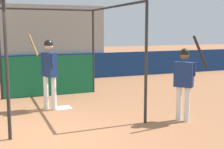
{
  "coord_description": "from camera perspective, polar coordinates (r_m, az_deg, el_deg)",
  "views": [
    {
      "loc": [
        -1.01,
        -6.02,
        2.18
      ],
      "look_at": [
        1.83,
        1.18,
        1.04
      ],
      "focal_mm": 50.0,
      "sensor_mm": 36.0,
      "label": 1
    }
  ],
  "objects": [
    {
      "name": "ground_plane",
      "position": [
        6.48,
        -11.56,
        -11.45
      ],
      "size": [
        60.0,
        60.0,
        0.0
      ],
      "primitive_type": "plane",
      "color": "#9E6642"
    },
    {
      "name": "outfield_wall",
      "position": [
        13.25,
        -17.01,
        0.97
      ],
      "size": [
        24.0,
        0.12,
        1.12
      ],
      "color": "navy",
      "rests_on": "ground"
    },
    {
      "name": "bleacher_section",
      "position": [
        15.21,
        -17.82,
        5.75
      ],
      "size": [
        7.6,
        4.0,
        3.2
      ],
      "color": "#9E9E99",
      "rests_on": "ground"
    },
    {
      "name": "batting_cage",
      "position": [
        9.56,
        -10.58,
        2.78
      ],
      "size": [
        3.08,
        3.93,
        2.82
      ],
      "color": "#282828",
      "rests_on": "ground"
    },
    {
      "name": "home_plate",
      "position": [
        8.79,
        -8.94,
        -6.04
      ],
      "size": [
        0.44,
        0.44,
        0.02
      ],
      "color": "white",
      "rests_on": "ground"
    },
    {
      "name": "player_batter",
      "position": [
        8.51,
        -11.49,
        1.36
      ],
      "size": [
        0.65,
        0.84,
        2.03
      ],
      "rotation": [
        0.0,
        0.0,
        1.9
      ],
      "color": "white",
      "rests_on": "ground"
    },
    {
      "name": "player_waiting",
      "position": [
        7.49,
        13.07,
        -0.58
      ],
      "size": [
        0.73,
        0.62,
        2.03
      ],
      "rotation": [
        0.0,
        0.0,
        -0.85
      ],
      "color": "white",
      "rests_on": "ground"
    }
  ]
}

